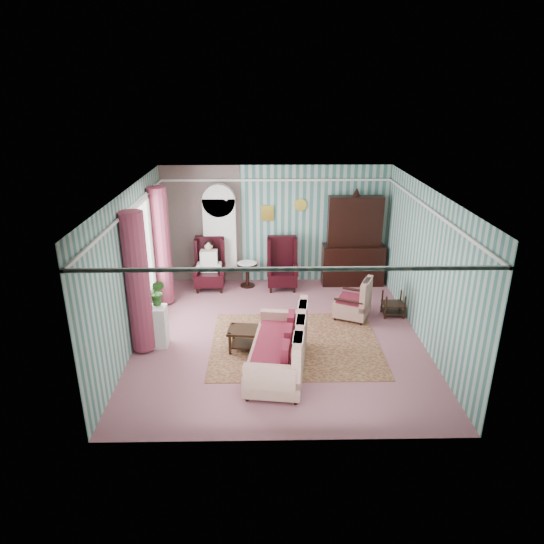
{
  "coord_description": "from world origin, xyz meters",
  "views": [
    {
      "loc": [
        -0.3,
        -8.47,
        4.64
      ],
      "look_at": [
        -0.13,
        0.6,
        1.14
      ],
      "focal_mm": 32.0,
      "sensor_mm": 36.0,
      "label": 1
    }
  ],
  "objects_px": {
    "bookcase": "(220,240)",
    "round_side_table": "(247,275)",
    "nest_table": "(393,304)",
    "floral_armchair": "(352,299)",
    "coffee_table": "(253,340)",
    "seated_woman": "(209,266)",
    "plant_stand": "(152,326)",
    "wingback_left": "(209,265)",
    "sofa": "(278,347)",
    "wingback_right": "(282,264)",
    "dresser_hutch": "(354,238)"
  },
  "relations": [
    {
      "from": "nest_table",
      "to": "bookcase",
      "type": "bearing_deg",
      "value": 153.08
    },
    {
      "from": "wingback_left",
      "to": "seated_woman",
      "type": "distance_m",
      "value": 0.04
    },
    {
      "from": "wingback_right",
      "to": "nest_table",
      "type": "relative_size",
      "value": 2.31
    },
    {
      "from": "wingback_right",
      "to": "floral_armchair",
      "type": "distance_m",
      "value": 2.17
    },
    {
      "from": "coffee_table",
      "to": "floral_armchair",
      "type": "bearing_deg",
      "value": 32.73
    },
    {
      "from": "plant_stand",
      "to": "sofa",
      "type": "height_order",
      "value": "sofa"
    },
    {
      "from": "wingback_left",
      "to": "round_side_table",
      "type": "height_order",
      "value": "wingback_left"
    },
    {
      "from": "bookcase",
      "to": "round_side_table",
      "type": "relative_size",
      "value": 3.73
    },
    {
      "from": "wingback_right",
      "to": "round_side_table",
      "type": "xyz_separation_m",
      "value": [
        -0.85,
        0.15,
        -0.33
      ]
    },
    {
      "from": "wingback_left",
      "to": "plant_stand",
      "type": "distance_m",
      "value": 2.87
    },
    {
      "from": "seated_woman",
      "to": "wingback_right",
      "type": "bearing_deg",
      "value": 0.0
    },
    {
      "from": "wingback_right",
      "to": "sofa",
      "type": "xyz_separation_m",
      "value": [
        -0.22,
        -3.67,
        -0.16
      ]
    },
    {
      "from": "wingback_left",
      "to": "floral_armchair",
      "type": "bearing_deg",
      "value": -27.28
    },
    {
      "from": "round_side_table",
      "to": "nest_table",
      "type": "bearing_deg",
      "value": -28.2
    },
    {
      "from": "nest_table",
      "to": "sofa",
      "type": "bearing_deg",
      "value": -140.07
    },
    {
      "from": "coffee_table",
      "to": "wingback_left",
      "type": "bearing_deg",
      "value": 110.42
    },
    {
      "from": "bookcase",
      "to": "wingback_right",
      "type": "bearing_deg",
      "value": -14.57
    },
    {
      "from": "sofa",
      "to": "round_side_table",
      "type": "bearing_deg",
      "value": 17.27
    },
    {
      "from": "wingback_left",
      "to": "sofa",
      "type": "distance_m",
      "value": 3.98
    },
    {
      "from": "seated_woman",
      "to": "sofa",
      "type": "height_order",
      "value": "seated_woman"
    },
    {
      "from": "seated_woman",
      "to": "plant_stand",
      "type": "bearing_deg",
      "value": -106.22
    },
    {
      "from": "sofa",
      "to": "wingback_right",
      "type": "bearing_deg",
      "value": 4.49
    },
    {
      "from": "bookcase",
      "to": "round_side_table",
      "type": "xyz_separation_m",
      "value": [
        0.65,
        -0.24,
        -0.82
      ]
    },
    {
      "from": "round_side_table",
      "to": "sofa",
      "type": "distance_m",
      "value": 3.88
    },
    {
      "from": "bookcase",
      "to": "coffee_table",
      "type": "relative_size",
      "value": 2.41
    },
    {
      "from": "wingback_right",
      "to": "coffee_table",
      "type": "height_order",
      "value": "wingback_right"
    },
    {
      "from": "seated_woman",
      "to": "coffee_table",
      "type": "xyz_separation_m",
      "value": [
        1.1,
        -2.96,
        -0.37
      ]
    },
    {
      "from": "wingback_left",
      "to": "round_side_table",
      "type": "relative_size",
      "value": 2.08
    },
    {
      "from": "plant_stand",
      "to": "floral_armchair",
      "type": "bearing_deg",
      "value": 15.7
    },
    {
      "from": "floral_armchair",
      "to": "coffee_table",
      "type": "height_order",
      "value": "floral_armchair"
    },
    {
      "from": "sofa",
      "to": "floral_armchair",
      "type": "height_order",
      "value": "sofa"
    },
    {
      "from": "round_side_table",
      "to": "coffee_table",
      "type": "xyz_separation_m",
      "value": [
        0.2,
        -3.11,
        -0.08
      ]
    },
    {
      "from": "seated_woman",
      "to": "plant_stand",
      "type": "xyz_separation_m",
      "value": [
        -0.8,
        -2.75,
        -0.19
      ]
    },
    {
      "from": "plant_stand",
      "to": "floral_armchair",
      "type": "relative_size",
      "value": 0.91
    },
    {
      "from": "bookcase",
      "to": "plant_stand",
      "type": "distance_m",
      "value": 3.39
    },
    {
      "from": "nest_table",
      "to": "floral_armchair",
      "type": "bearing_deg",
      "value": -174.64
    },
    {
      "from": "dresser_hutch",
      "to": "wingback_right",
      "type": "height_order",
      "value": "dresser_hutch"
    },
    {
      "from": "bookcase",
      "to": "wingback_right",
      "type": "relative_size",
      "value": 1.79
    },
    {
      "from": "floral_armchair",
      "to": "nest_table",
      "type": "bearing_deg",
      "value": -59.79
    },
    {
      "from": "wingback_left",
      "to": "coffee_table",
      "type": "height_order",
      "value": "wingback_left"
    },
    {
      "from": "round_side_table",
      "to": "floral_armchair",
      "type": "bearing_deg",
      "value": -38.18
    },
    {
      "from": "plant_stand",
      "to": "floral_armchair",
      "type": "height_order",
      "value": "floral_armchair"
    },
    {
      "from": "wingback_right",
      "to": "coffee_table",
      "type": "xyz_separation_m",
      "value": [
        -0.65,
        -2.96,
        -0.41
      ]
    },
    {
      "from": "nest_table",
      "to": "floral_armchair",
      "type": "distance_m",
      "value": 0.92
    },
    {
      "from": "dresser_hutch",
      "to": "nest_table",
      "type": "height_order",
      "value": "dresser_hutch"
    },
    {
      "from": "sofa",
      "to": "coffee_table",
      "type": "relative_size",
      "value": 2.21
    },
    {
      "from": "wingback_left",
      "to": "plant_stand",
      "type": "relative_size",
      "value": 1.56
    },
    {
      "from": "wingback_left",
      "to": "wingback_right",
      "type": "relative_size",
      "value": 1.0
    },
    {
      "from": "round_side_table",
      "to": "floral_armchair",
      "type": "xyz_separation_m",
      "value": [
        2.27,
        -1.78,
        0.14
      ]
    },
    {
      "from": "sofa",
      "to": "coffee_table",
      "type": "xyz_separation_m",
      "value": [
        -0.43,
        0.71,
        -0.25
      ]
    }
  ]
}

